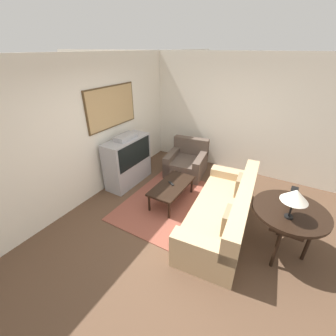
{
  "coord_description": "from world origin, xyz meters",
  "views": [
    {
      "loc": [
        -2.65,
        -1.23,
        2.76
      ],
      "look_at": [
        0.57,
        0.66,
        0.75
      ],
      "focal_mm": 24.0,
      "sensor_mm": 36.0,
      "label": 1
    }
  ],
  "objects_px": {
    "tv": "(128,161)",
    "table_lamp": "(295,196)",
    "couch": "(224,212)",
    "mantel_clock": "(293,196)",
    "coffee_table": "(172,187)",
    "console_table": "(290,214)",
    "armchair": "(187,163)"
  },
  "relations": [
    {
      "from": "console_table",
      "to": "mantel_clock",
      "type": "relative_size",
      "value": 4.44
    },
    {
      "from": "couch",
      "to": "armchair",
      "type": "xyz_separation_m",
      "value": [
        1.39,
        1.38,
        -0.03
      ]
    },
    {
      "from": "couch",
      "to": "mantel_clock",
      "type": "height_order",
      "value": "mantel_clock"
    },
    {
      "from": "armchair",
      "to": "console_table",
      "type": "xyz_separation_m",
      "value": [
        -1.47,
        -2.31,
        0.44
      ]
    },
    {
      "from": "console_table",
      "to": "tv",
      "type": "bearing_deg",
      "value": 82.73
    },
    {
      "from": "tv",
      "to": "console_table",
      "type": "bearing_deg",
      "value": -97.27
    },
    {
      "from": "table_lamp",
      "to": "armchair",
      "type": "bearing_deg",
      "value": 54.03
    },
    {
      "from": "tv",
      "to": "coffee_table",
      "type": "distance_m",
      "value": 1.23
    },
    {
      "from": "coffee_table",
      "to": "tv",
      "type": "bearing_deg",
      "value": 82.62
    },
    {
      "from": "armchair",
      "to": "table_lamp",
      "type": "relative_size",
      "value": 2.4
    },
    {
      "from": "couch",
      "to": "console_table",
      "type": "relative_size",
      "value": 2.33
    },
    {
      "from": "couch",
      "to": "table_lamp",
      "type": "height_order",
      "value": "table_lamp"
    },
    {
      "from": "coffee_table",
      "to": "mantel_clock",
      "type": "relative_size",
      "value": 4.66
    },
    {
      "from": "armchair",
      "to": "table_lamp",
      "type": "bearing_deg",
      "value": -44.53
    },
    {
      "from": "tv",
      "to": "coffee_table",
      "type": "relative_size",
      "value": 1.09
    },
    {
      "from": "coffee_table",
      "to": "table_lamp",
      "type": "height_order",
      "value": "table_lamp"
    },
    {
      "from": "couch",
      "to": "table_lamp",
      "type": "bearing_deg",
      "value": 68.42
    },
    {
      "from": "coffee_table",
      "to": "console_table",
      "type": "bearing_deg",
      "value": -97.2
    },
    {
      "from": "armchair",
      "to": "coffee_table",
      "type": "height_order",
      "value": "armchair"
    },
    {
      "from": "couch",
      "to": "coffee_table",
      "type": "xyz_separation_m",
      "value": [
        0.18,
        1.11,
        0.06
      ]
    },
    {
      "from": "tv",
      "to": "table_lamp",
      "type": "xyz_separation_m",
      "value": [
        -0.6,
        -3.22,
        0.58
      ]
    },
    {
      "from": "table_lamp",
      "to": "couch",
      "type": "bearing_deg",
      "value": 73.82
    },
    {
      "from": "tv",
      "to": "mantel_clock",
      "type": "height_order",
      "value": "tv"
    },
    {
      "from": "tv",
      "to": "couch",
      "type": "relative_size",
      "value": 0.49
    },
    {
      "from": "coffee_table",
      "to": "console_table",
      "type": "height_order",
      "value": "console_table"
    },
    {
      "from": "couch",
      "to": "mantel_clock",
      "type": "xyz_separation_m",
      "value": [
        0.11,
        -0.91,
        0.6
      ]
    },
    {
      "from": "tv",
      "to": "coffee_table",
      "type": "xyz_separation_m",
      "value": [
        -0.16,
        -1.21,
        -0.19
      ]
    },
    {
      "from": "couch",
      "to": "coffee_table",
      "type": "bearing_deg",
      "value": -104.57
    },
    {
      "from": "couch",
      "to": "armchair",
      "type": "relative_size",
      "value": 2.26
    },
    {
      "from": "tv",
      "to": "couch",
      "type": "xyz_separation_m",
      "value": [
        -0.34,
        -2.32,
        -0.25
      ]
    },
    {
      "from": "mantel_clock",
      "to": "table_lamp",
      "type": "bearing_deg",
      "value": 179.83
    },
    {
      "from": "tv",
      "to": "console_table",
      "type": "relative_size",
      "value": 1.14
    }
  ]
}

